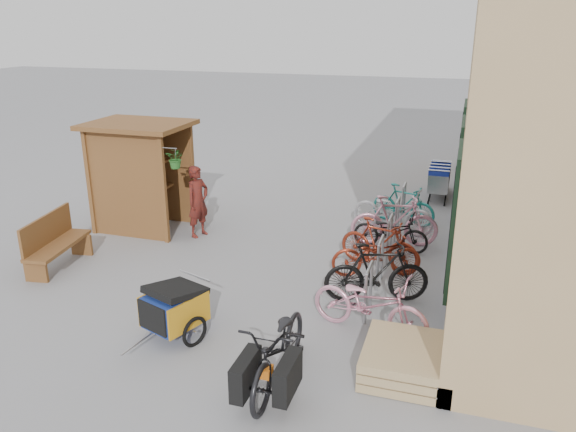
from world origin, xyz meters
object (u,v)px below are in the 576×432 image
(bike_2, at_px, (376,254))
(person_kiosk, at_px, (198,201))
(child_trailer, at_px, (174,307))
(bike_0, at_px, (370,304))
(bike_4, at_px, (391,232))
(bike_5, at_px, (395,221))
(bench, at_px, (54,241))
(bike_1, at_px, (377,273))
(pallet_stack, at_px, (402,360))
(shopping_carts, at_px, (440,176))
(bike_3, at_px, (379,244))
(cargo_bike, at_px, (279,350))
(bike_7, at_px, (403,204))
(kiosk, at_px, (137,161))
(bike_6, at_px, (393,211))

(bike_2, bearing_deg, person_kiosk, 57.83)
(child_trailer, distance_m, person_kiosk, 4.16)
(child_trailer, bearing_deg, bike_0, 39.15)
(bike_0, xyz_separation_m, bike_4, (-0.14, 3.34, -0.08))
(child_trailer, xyz_separation_m, bike_5, (2.63, 4.58, 0.06))
(person_kiosk, relative_size, bike_2, 0.95)
(bench, height_order, bike_1, bike_1)
(pallet_stack, bearing_deg, bike_1, 108.70)
(shopping_carts, distance_m, bike_3, 5.07)
(child_trailer, bearing_deg, bike_1, 56.68)
(shopping_carts, bearing_deg, cargo_bike, -99.27)
(bike_3, bearing_deg, cargo_bike, -172.37)
(bike_3, height_order, bike_7, bike_3)
(child_trailer, xyz_separation_m, bike_1, (2.67, 2.00, 0.04))
(child_trailer, height_order, person_kiosk, person_kiosk)
(shopping_carts, xyz_separation_m, bike_1, (-0.66, -6.40, -0.03))
(kiosk, distance_m, bike_2, 5.66)
(bench, relative_size, bike_7, 1.09)
(bike_0, height_order, bike_3, bike_0)
(person_kiosk, height_order, bike_1, person_kiosk)
(bike_1, bearing_deg, pallet_stack, -179.72)
(kiosk, bearing_deg, cargo_bike, -43.74)
(shopping_carts, xyz_separation_m, bike_0, (-0.59, -7.44, -0.07))
(kiosk, distance_m, bike_4, 5.68)
(bike_2, xyz_separation_m, bike_4, (0.08, 1.32, -0.03))
(pallet_stack, distance_m, shopping_carts, 8.34)
(kiosk, distance_m, bike_7, 6.08)
(bike_0, height_order, bike_2, bike_0)
(bench, distance_m, cargo_bike, 5.65)
(cargo_bike, relative_size, bike_0, 1.06)
(pallet_stack, height_order, bike_7, bike_7)
(child_trailer, xyz_separation_m, bike_7, (2.65, 6.00, -0.02))
(pallet_stack, distance_m, bike_2, 3.03)
(shopping_carts, height_order, bike_0, bike_0)
(bike_4, bearing_deg, bike_5, -1.46)
(bike_5, height_order, bike_6, bike_5)
(bike_0, bearing_deg, bike_4, 16.87)
(bench, xyz_separation_m, bike_6, (5.86, 3.84, -0.04))
(person_kiosk, bearing_deg, bike_3, -77.54)
(pallet_stack, height_order, bench, bench)
(child_trailer, height_order, bike_1, bike_1)
(bike_0, xyz_separation_m, bike_2, (-0.22, 2.02, -0.06))
(bike_1, relative_size, bike_4, 1.13)
(cargo_bike, height_order, bike_6, cargo_bike)
(shopping_carts, bearing_deg, bike_5, -100.33)
(cargo_bike, relative_size, bike_5, 1.09)
(pallet_stack, height_order, bike_6, bike_6)
(bike_3, bearing_deg, shopping_carts, 7.49)
(bike_3, xyz_separation_m, bike_6, (-0.00, 1.99, 0.00))
(bike_4, height_order, bike_5, bike_5)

